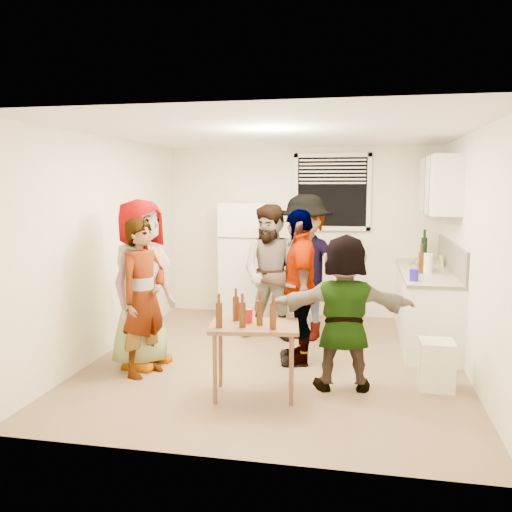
% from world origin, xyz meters
% --- Properties ---
extents(room, '(4.00, 4.50, 2.50)m').
position_xyz_m(room, '(0.00, 0.00, 0.00)').
color(room, white).
rests_on(room, ground).
extents(window, '(1.12, 0.10, 1.06)m').
position_xyz_m(window, '(0.45, 2.21, 1.85)').
color(window, white).
rests_on(window, room).
extents(refrigerator, '(0.70, 0.70, 1.70)m').
position_xyz_m(refrigerator, '(-0.75, 1.88, 0.85)').
color(refrigerator, white).
rests_on(refrigerator, ground).
extents(counter_lower, '(0.60, 2.20, 0.86)m').
position_xyz_m(counter_lower, '(1.70, 1.15, 0.43)').
color(counter_lower, white).
rests_on(counter_lower, ground).
extents(countertop, '(0.64, 2.22, 0.04)m').
position_xyz_m(countertop, '(1.70, 1.15, 0.88)').
color(countertop, beige).
rests_on(countertop, counter_lower).
extents(backsplash, '(0.03, 2.20, 0.36)m').
position_xyz_m(backsplash, '(1.99, 1.15, 1.08)').
color(backsplash, '#A49F97').
rests_on(backsplash, countertop).
extents(upper_cabinets, '(0.34, 1.60, 0.70)m').
position_xyz_m(upper_cabinets, '(1.83, 1.35, 1.95)').
color(upper_cabinets, white).
rests_on(upper_cabinets, room).
extents(kettle, '(0.31, 0.28, 0.21)m').
position_xyz_m(kettle, '(1.65, 1.13, 0.90)').
color(kettle, silver).
rests_on(kettle, countertop).
extents(paper_towel, '(0.11, 0.11, 0.24)m').
position_xyz_m(paper_towel, '(1.68, 0.87, 0.90)').
color(paper_towel, white).
rests_on(paper_towel, countertop).
extents(wine_bottle, '(0.08, 0.08, 0.33)m').
position_xyz_m(wine_bottle, '(1.75, 2.01, 0.90)').
color(wine_bottle, black).
rests_on(wine_bottle, countertop).
extents(beer_bottle_counter, '(0.07, 0.07, 0.26)m').
position_xyz_m(beer_bottle_counter, '(1.60, 0.87, 0.90)').
color(beer_bottle_counter, '#47230C').
rests_on(beer_bottle_counter, countertop).
extents(blue_cup, '(0.10, 0.10, 0.13)m').
position_xyz_m(blue_cup, '(1.47, 0.31, 0.90)').
color(blue_cup, '#1E12C4').
rests_on(blue_cup, countertop).
extents(picture_frame, '(0.02, 0.16, 0.14)m').
position_xyz_m(picture_frame, '(1.92, 1.51, 0.97)').
color(picture_frame, '#E2DF4E').
rests_on(picture_frame, countertop).
extents(trash_bin, '(0.32, 0.32, 0.47)m').
position_xyz_m(trash_bin, '(1.63, -0.54, 0.25)').
color(trash_bin, white).
rests_on(trash_bin, ground).
extents(serving_table, '(0.88, 0.65, 0.68)m').
position_xyz_m(serving_table, '(-0.05, -1.06, 0.00)').
color(serving_table, brown).
rests_on(serving_table, ground).
extents(beer_bottle_table, '(0.06, 0.06, 0.23)m').
position_xyz_m(beer_bottle_table, '(0.00, -1.07, 0.68)').
color(beer_bottle_table, '#47230C').
rests_on(beer_bottle_table, serving_table).
extents(red_cup, '(0.10, 0.10, 0.13)m').
position_xyz_m(red_cup, '(-0.13, -1.00, 0.68)').
color(red_cup, red).
rests_on(red_cup, serving_table).
extents(guest_grey, '(1.97, 1.31, 0.57)m').
position_xyz_m(guest_grey, '(-1.41, -0.43, 0.00)').
color(guest_grey, gray).
rests_on(guest_grey, ground).
extents(guest_stripe, '(1.72, 1.14, 0.39)m').
position_xyz_m(guest_stripe, '(-1.28, -0.69, 0.00)').
color(guest_stripe, '#141933').
rests_on(guest_stripe, ground).
extents(guest_back_left, '(1.10, 1.83, 0.65)m').
position_xyz_m(guest_back_left, '(-0.19, 0.80, 0.00)').
color(guest_back_left, brown).
rests_on(guest_back_left, ground).
extents(guest_back_right, '(1.78, 2.14, 0.68)m').
position_xyz_m(guest_back_right, '(0.21, 0.94, 0.00)').
color(guest_back_right, '#444449').
rests_on(guest_back_right, ground).
extents(guest_black, '(1.86, 1.30, 0.41)m').
position_xyz_m(guest_black, '(0.24, -0.01, 0.00)').
color(guest_black, black).
rests_on(guest_black, ground).
extents(guest_orange, '(1.60, 1.69, 0.44)m').
position_xyz_m(guest_orange, '(0.75, -0.70, 0.00)').
color(guest_orange, '#D88C49').
rests_on(guest_orange, ground).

